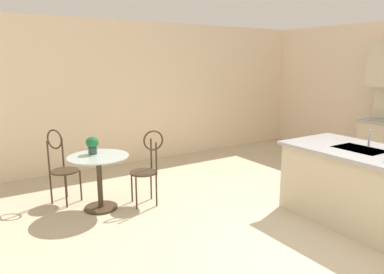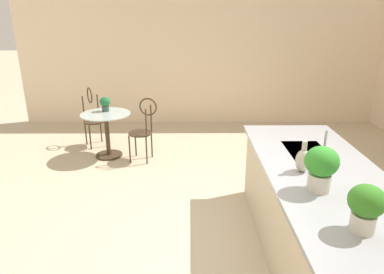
% 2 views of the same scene
% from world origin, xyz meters
% --- Properties ---
extents(ground_plane, '(40.00, 40.00, 0.00)m').
position_xyz_m(ground_plane, '(0.00, 0.00, 0.00)').
color(ground_plane, beige).
extents(wall_left_window, '(0.12, 7.80, 2.70)m').
position_xyz_m(wall_left_window, '(-4.26, 0.00, 1.35)').
color(wall_left_window, beige).
rests_on(wall_left_window, ground).
extents(bistro_table, '(0.80, 0.80, 0.74)m').
position_xyz_m(bistro_table, '(-2.30, -1.72, 0.45)').
color(bistro_table, '#3D2D1E').
rests_on(bistro_table, ground).
extents(chair_near_window, '(0.45, 0.51, 1.04)m').
position_xyz_m(chair_near_window, '(-2.13, -1.10, 0.57)').
color(chair_near_window, '#3D2D1E').
rests_on(chair_near_window, ground).
extents(chair_by_island, '(0.52, 0.52, 1.04)m').
position_xyz_m(chair_by_island, '(-2.84, -2.08, 0.57)').
color(chair_by_island, '#3D2D1E').
rests_on(chair_by_island, ground).
extents(sink_faucet, '(0.02, 0.02, 0.22)m').
position_xyz_m(sink_faucet, '(-0.25, 1.03, 1.03)').
color(sink_faucet, '#B2B5BA').
rests_on(sink_faucet, kitchen_island).
extents(potted_plant_on_table, '(0.17, 0.17, 0.24)m').
position_xyz_m(potted_plant_on_table, '(-2.44, -1.75, 0.88)').
color(potted_plant_on_table, '#385147').
rests_on(potted_plant_on_table, bistro_table).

